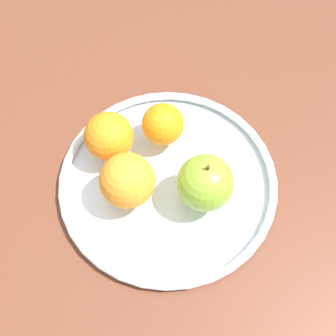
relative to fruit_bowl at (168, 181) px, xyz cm
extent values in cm
cube|color=brown|center=(0.00, 0.00, -2.92)|extent=(115.19, 115.19, 4.00)
cylinder|color=silver|center=(0.00, 0.00, -0.62)|extent=(30.44, 30.44, 0.60)
torus|color=silver|center=(0.00, 0.00, 0.28)|extent=(31.71, 31.71, 1.20)
sphere|color=#85B72E|center=(5.00, -2.60, 4.78)|extent=(7.79, 7.79, 7.79)
cylinder|color=#593819|center=(5.00, -2.60, 8.88)|extent=(0.44, 0.44, 1.20)
sphere|color=orange|center=(-0.89, 7.17, 3.99)|extent=(6.22, 6.22, 6.22)
sphere|color=orange|center=(-5.38, -2.45, 4.69)|extent=(7.60, 7.60, 7.60)
sphere|color=orange|center=(-8.51, 4.60, 4.44)|extent=(7.10, 7.10, 7.10)
camera|label=1|loc=(0.58, -27.35, 54.72)|focal=44.93mm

